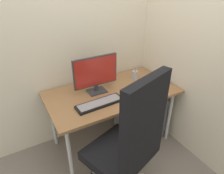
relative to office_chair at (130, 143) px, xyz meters
name	(u,v)px	position (x,y,z in m)	size (l,w,h in m)	color
ground_plane	(112,140)	(0.22, 0.67, -0.64)	(8.00, 8.00, 0.00)	slate
wall_back	(93,19)	(0.22, 1.07, 0.76)	(3.11, 0.04, 2.80)	beige
wall_side_right	(189,23)	(0.94, 0.42, 0.76)	(0.04, 2.47, 2.80)	beige
desk	(112,96)	(0.22, 0.67, 0.02)	(1.39, 0.75, 0.71)	#996B42
office_chair	(130,143)	(0.00, 0.00, 0.00)	(0.64, 0.63, 1.25)	black
filing_cabinet	(139,113)	(0.62, 0.68, -0.37)	(0.42, 0.54, 0.54)	slate
monitor	(96,73)	(0.08, 0.76, 0.29)	(0.48, 0.15, 0.39)	#333338
keyboard	(100,103)	(-0.01, 0.51, 0.09)	(0.48, 0.16, 0.03)	black
mouse	(134,95)	(0.37, 0.47, 0.09)	(0.06, 0.11, 0.03)	black
pen_holder	(135,75)	(0.60, 0.79, 0.13)	(0.07, 0.07, 0.18)	#B2B5BA
notebook	(157,81)	(0.78, 0.59, 0.09)	(0.15, 0.24, 0.03)	#334C8C
coffee_mug	(107,76)	(0.31, 0.94, 0.12)	(0.12, 0.09, 0.09)	purple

